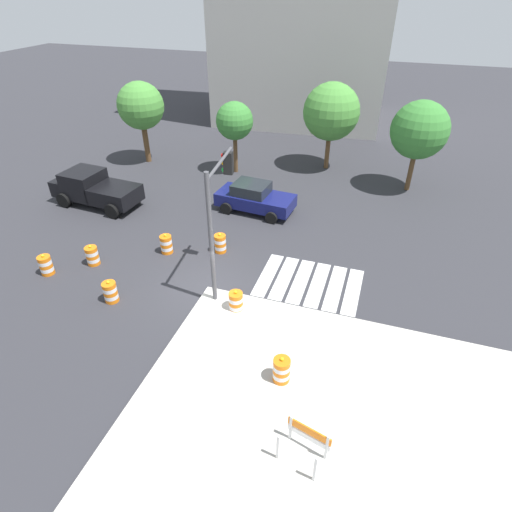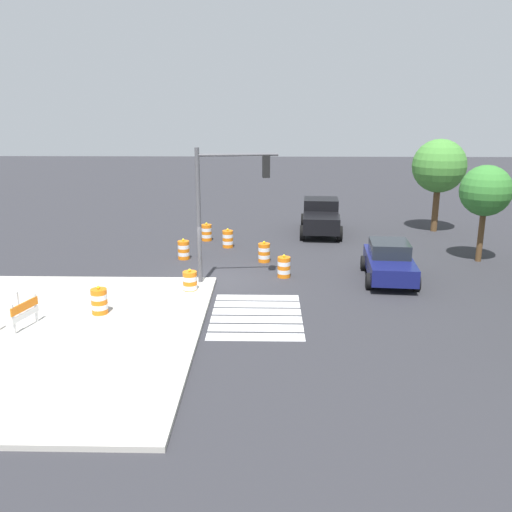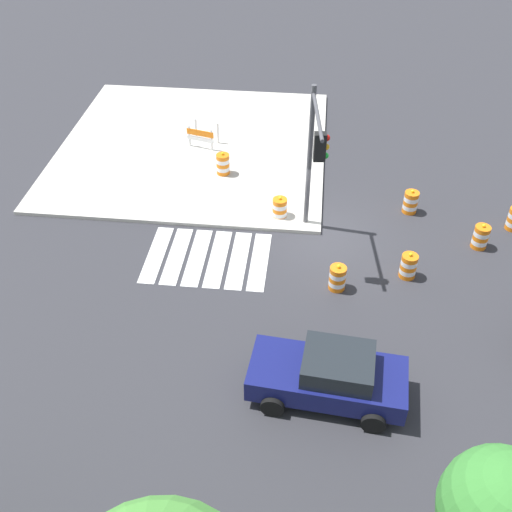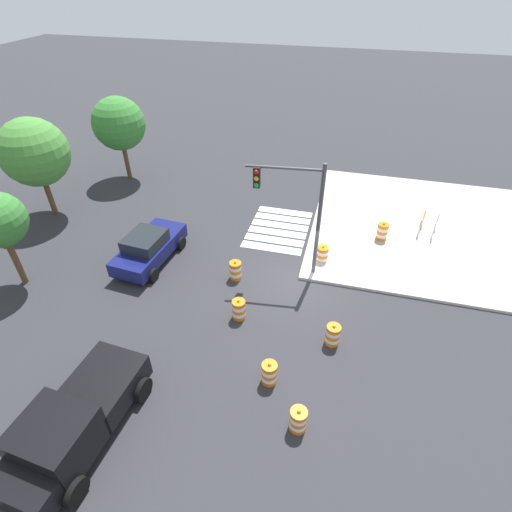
{
  "view_description": "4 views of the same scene",
  "coord_description": "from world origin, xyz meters",
  "px_view_note": "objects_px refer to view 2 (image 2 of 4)",
  "views": [
    {
      "loc": [
        6.29,
        -12.47,
        11.13
      ],
      "look_at": [
        1.97,
        0.58,
        1.77
      ],
      "focal_mm": 29.17,
      "sensor_mm": 36.0,
      "label": 1
    },
    {
      "loc": [
        22.11,
        2.17,
        7.18
      ],
      "look_at": [
        2.14,
        1.74,
        1.7
      ],
      "focal_mm": 38.25,
      "sensor_mm": 36.0,
      "label": 2
    },
    {
      "loc": [
        0.47,
        18.26,
        13.89
      ],
      "look_at": [
        2.13,
        2.91,
        1.17
      ],
      "focal_mm": 42.56,
      "sensor_mm": 36.0,
      "label": 3
    },
    {
      "loc": [
        -14.15,
        -1.6,
        12.16
      ],
      "look_at": [
        -0.08,
        2.04,
        1.07
      ],
      "focal_mm": 27.69,
      "sensor_mm": 36.0,
      "label": 4
    }
  ],
  "objects_px": {
    "traffic_barrel_crosswalk_end": "(190,282)",
    "traffic_barrel_median_near": "(264,253)",
    "traffic_light_pole": "(227,191)",
    "sports_car": "(389,261)",
    "pickup_truck": "(321,216)",
    "traffic_barrel_on_sidewalk": "(99,301)",
    "traffic_barrel_near_corner": "(207,232)",
    "traffic_barrel_far_curb": "(284,267)",
    "traffic_barrel_lane_center": "(184,250)",
    "construction_barricade": "(21,311)",
    "traffic_barrel_median_far": "(228,239)",
    "street_tree_corner_lot": "(439,166)",
    "street_tree_streetside_mid": "(486,191)"
  },
  "relations": [
    {
      "from": "traffic_barrel_far_curb",
      "to": "traffic_barrel_lane_center",
      "type": "relative_size",
      "value": 1.0
    },
    {
      "from": "pickup_truck",
      "to": "traffic_barrel_crosswalk_end",
      "type": "relative_size",
      "value": 5.18
    },
    {
      "from": "street_tree_streetside_mid",
      "to": "street_tree_corner_lot",
      "type": "distance_m",
      "value": 6.61
    },
    {
      "from": "street_tree_streetside_mid",
      "to": "sports_car",
      "type": "bearing_deg",
      "value": -58.94
    },
    {
      "from": "traffic_barrel_lane_center",
      "to": "construction_barricade",
      "type": "distance_m",
      "value": 9.83
    },
    {
      "from": "sports_car",
      "to": "construction_barricade",
      "type": "relative_size",
      "value": 3.2
    },
    {
      "from": "traffic_barrel_near_corner",
      "to": "traffic_barrel_far_curb",
      "type": "height_order",
      "value": "same"
    },
    {
      "from": "pickup_truck",
      "to": "traffic_barrel_median_near",
      "type": "bearing_deg",
      "value": -27.13
    },
    {
      "from": "sports_car",
      "to": "street_tree_streetside_mid",
      "type": "relative_size",
      "value": 0.97
    },
    {
      "from": "traffic_barrel_crosswalk_end",
      "to": "traffic_barrel_lane_center",
      "type": "bearing_deg",
      "value": -168.66
    },
    {
      "from": "traffic_barrel_near_corner",
      "to": "street_tree_streetside_mid",
      "type": "bearing_deg",
      "value": 73.96
    },
    {
      "from": "pickup_truck",
      "to": "traffic_barrel_median_near",
      "type": "height_order",
      "value": "pickup_truck"
    },
    {
      "from": "pickup_truck",
      "to": "traffic_barrel_on_sidewalk",
      "type": "relative_size",
      "value": 5.18
    },
    {
      "from": "traffic_barrel_median_far",
      "to": "street_tree_corner_lot",
      "type": "relative_size",
      "value": 0.19
    },
    {
      "from": "sports_car",
      "to": "traffic_barrel_median_near",
      "type": "height_order",
      "value": "sports_car"
    },
    {
      "from": "traffic_barrel_near_corner",
      "to": "traffic_barrel_far_curb",
      "type": "distance_m",
      "value": 7.8
    },
    {
      "from": "traffic_barrel_near_corner",
      "to": "traffic_barrel_median_far",
      "type": "relative_size",
      "value": 1.0
    },
    {
      "from": "sports_car",
      "to": "traffic_barrel_far_curb",
      "type": "bearing_deg",
      "value": -92.88
    },
    {
      "from": "traffic_barrel_median_near",
      "to": "traffic_barrel_lane_center",
      "type": "xyz_separation_m",
      "value": [
        -0.41,
        -3.92,
        0.0
      ]
    },
    {
      "from": "traffic_barrel_near_corner",
      "to": "traffic_barrel_on_sidewalk",
      "type": "distance_m",
      "value": 11.77
    },
    {
      "from": "traffic_barrel_lane_center",
      "to": "traffic_light_pole",
      "type": "height_order",
      "value": "traffic_light_pole"
    },
    {
      "from": "traffic_barrel_crosswalk_end",
      "to": "traffic_barrel_on_sidewalk",
      "type": "xyz_separation_m",
      "value": [
        2.63,
        -2.82,
        0.15
      ]
    },
    {
      "from": "traffic_barrel_lane_center",
      "to": "street_tree_corner_lot",
      "type": "relative_size",
      "value": 0.19
    },
    {
      "from": "traffic_barrel_median_near",
      "to": "traffic_light_pole",
      "type": "xyz_separation_m",
      "value": [
        3.48,
        -1.49,
        3.46
      ]
    },
    {
      "from": "traffic_barrel_far_curb",
      "to": "street_tree_streetside_mid",
      "type": "bearing_deg",
      "value": 106.28
    },
    {
      "from": "traffic_barrel_crosswalk_end",
      "to": "construction_barricade",
      "type": "bearing_deg",
      "value": -51.97
    },
    {
      "from": "traffic_barrel_median_near",
      "to": "street_tree_corner_lot",
      "type": "height_order",
      "value": "street_tree_corner_lot"
    },
    {
      "from": "traffic_barrel_median_near",
      "to": "street_tree_streetside_mid",
      "type": "relative_size",
      "value": 0.22
    },
    {
      "from": "traffic_barrel_crosswalk_end",
      "to": "construction_barricade",
      "type": "distance_m",
      "value": 6.37
    },
    {
      "from": "traffic_barrel_near_corner",
      "to": "traffic_light_pole",
      "type": "relative_size",
      "value": 0.19
    },
    {
      "from": "traffic_barrel_crosswalk_end",
      "to": "traffic_barrel_far_curb",
      "type": "bearing_deg",
      "value": 120.49
    },
    {
      "from": "pickup_truck",
      "to": "traffic_barrel_near_corner",
      "type": "distance_m",
      "value": 6.87
    },
    {
      "from": "traffic_barrel_median_far",
      "to": "street_tree_corner_lot",
      "type": "bearing_deg",
      "value": 109.18
    },
    {
      "from": "traffic_barrel_median_near",
      "to": "traffic_barrel_median_far",
      "type": "xyz_separation_m",
      "value": [
        -2.75,
        -1.93,
        0.0
      ]
    },
    {
      "from": "traffic_barrel_median_near",
      "to": "traffic_barrel_far_curb",
      "type": "distance_m",
      "value": 2.57
    },
    {
      "from": "construction_barricade",
      "to": "pickup_truck",
      "type": "bearing_deg",
      "value": 143.19
    },
    {
      "from": "traffic_barrel_median_far",
      "to": "construction_barricade",
      "type": "height_order",
      "value": "construction_barricade"
    },
    {
      "from": "street_tree_streetside_mid",
      "to": "street_tree_corner_lot",
      "type": "relative_size",
      "value": 0.85
    },
    {
      "from": "traffic_barrel_far_curb",
      "to": "street_tree_corner_lot",
      "type": "height_order",
      "value": "street_tree_corner_lot"
    },
    {
      "from": "traffic_barrel_near_corner",
      "to": "pickup_truck",
      "type": "bearing_deg",
      "value": 108.51
    },
    {
      "from": "traffic_barrel_far_curb",
      "to": "street_tree_streetside_mid",
      "type": "height_order",
      "value": "street_tree_streetside_mid"
    },
    {
      "from": "traffic_light_pole",
      "to": "street_tree_corner_lot",
      "type": "distance_m",
      "value": 15.59
    },
    {
      "from": "traffic_barrel_median_far",
      "to": "construction_barricade",
      "type": "relative_size",
      "value": 0.73
    },
    {
      "from": "traffic_barrel_on_sidewalk",
      "to": "traffic_barrel_far_curb",
      "type": "bearing_deg",
      "value": 126.33
    },
    {
      "from": "traffic_barrel_crosswalk_end",
      "to": "traffic_barrel_median_near",
      "type": "distance_m",
      "value": 5.48
    },
    {
      "from": "traffic_light_pole",
      "to": "construction_barricade",
      "type": "bearing_deg",
      "value": -51.69
    },
    {
      "from": "traffic_barrel_median_near",
      "to": "traffic_barrel_far_curb",
      "type": "xyz_separation_m",
      "value": [
        2.41,
        0.88,
        0.0
      ]
    },
    {
      "from": "traffic_barrel_crosswalk_end",
      "to": "traffic_light_pole",
      "type": "xyz_separation_m",
      "value": [
        -1.16,
        1.42,
        3.46
      ]
    },
    {
      "from": "traffic_barrel_median_far",
      "to": "street_tree_corner_lot",
      "type": "height_order",
      "value": "street_tree_corner_lot"
    },
    {
      "from": "traffic_barrel_crosswalk_end",
      "to": "street_tree_streetside_mid",
      "type": "relative_size",
      "value": 0.22
    }
  ]
}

